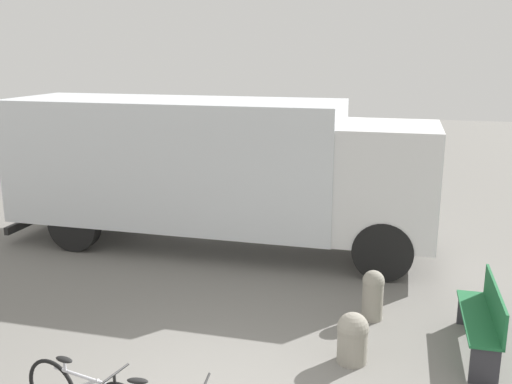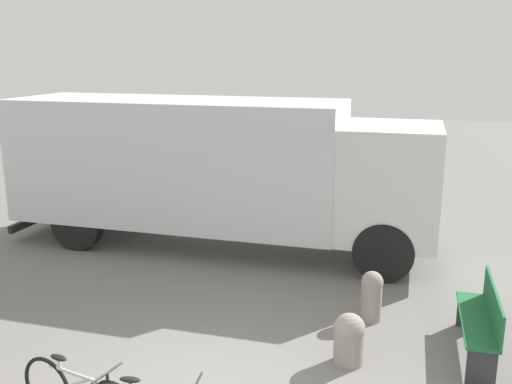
% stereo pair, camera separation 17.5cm
% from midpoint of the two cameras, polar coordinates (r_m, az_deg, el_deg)
% --- Properties ---
extents(delivery_truck, '(8.54, 2.32, 2.98)m').
position_cam_midpoint_polar(delivery_truck, '(11.41, -3.85, 2.67)').
color(delivery_truck, silver).
rests_on(delivery_truck, ground).
extents(park_bench, '(0.44, 1.70, 0.95)m').
position_cam_midpoint_polar(park_bench, '(8.18, 22.32, -11.60)').
color(park_bench, '#1E6638').
rests_on(park_bench, ground).
extents(bollard_near_bench, '(0.41, 0.41, 0.68)m').
position_cam_midpoint_polar(bollard_near_bench, '(7.60, 9.96, -14.15)').
color(bollard_near_bench, gray).
rests_on(bollard_near_bench, ground).
extents(bollard_far_bench, '(0.33, 0.33, 0.76)m').
position_cam_midpoint_polar(bollard_far_bench, '(8.74, 12.06, -9.94)').
color(bollard_far_bench, gray).
rests_on(bollard_far_bench, ground).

